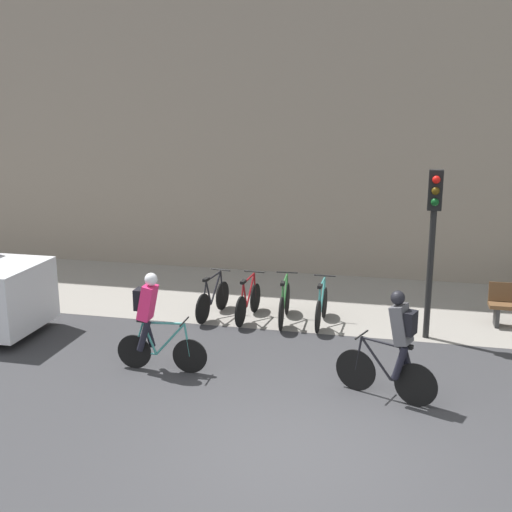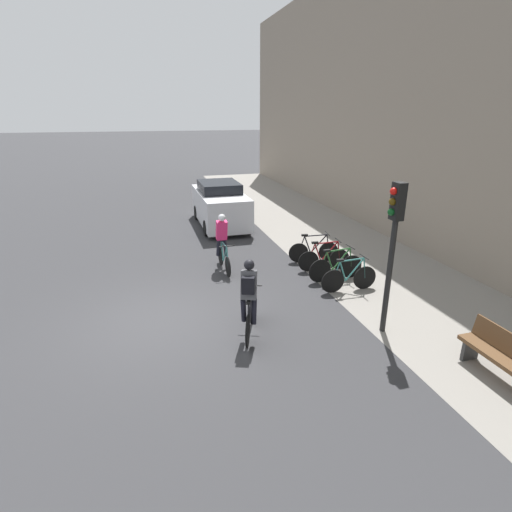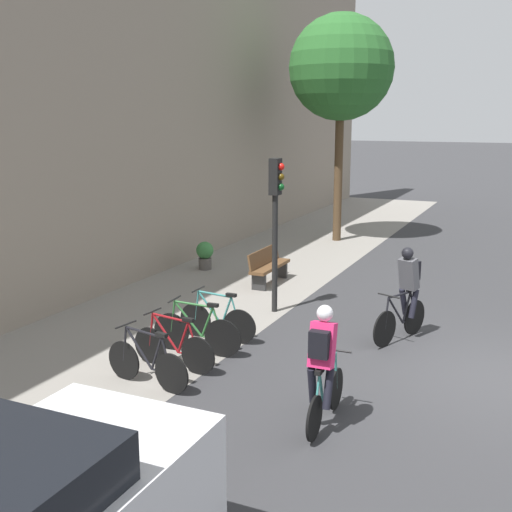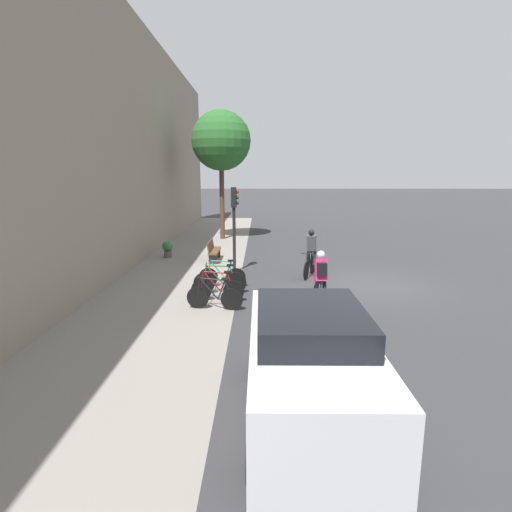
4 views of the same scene
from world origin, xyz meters
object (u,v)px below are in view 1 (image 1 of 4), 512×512
(parked_bike_1, at_px, (248,301))
(parked_bike_2, at_px, (284,303))
(cyclist_pink, at_px, (151,318))
(cyclist_grey, at_px, (397,343))
(parked_bike_0, at_px, (213,299))
(parked_bike_3, at_px, (321,306))
(traffic_light_pole, at_px, (433,223))

(parked_bike_1, distance_m, parked_bike_2, 0.79)
(cyclist_pink, relative_size, cyclist_grey, 0.98)
(cyclist_grey, distance_m, parked_bike_1, 4.51)
(parked_bike_0, xyz_separation_m, parked_bike_2, (1.57, 0.00, 0.02))
(parked_bike_1, relative_size, parked_bike_2, 0.96)
(parked_bike_1, bearing_deg, parked_bike_2, 0.03)
(cyclist_pink, distance_m, parked_bike_2, 3.49)
(parked_bike_2, height_order, parked_bike_3, parked_bike_2)
(parked_bike_2, bearing_deg, parked_bike_0, -179.99)
(parked_bike_3, xyz_separation_m, traffic_light_pole, (2.11, -0.30, 1.91))
(parked_bike_1, bearing_deg, traffic_light_pole, -4.60)
(cyclist_grey, height_order, parked_bike_0, cyclist_grey)
(parked_bike_2, distance_m, parked_bike_3, 0.78)
(cyclist_pink, distance_m, cyclist_grey, 4.12)
(cyclist_pink, relative_size, parked_bike_0, 1.07)
(traffic_light_pole, bearing_deg, parked_bike_3, 172.00)
(cyclist_pink, distance_m, parked_bike_1, 3.16)
(parked_bike_0, xyz_separation_m, traffic_light_pole, (4.47, -0.30, 1.92))
(parked_bike_1, bearing_deg, parked_bike_0, -180.00)
(parked_bike_1, xyz_separation_m, traffic_light_pole, (3.68, -0.30, 1.91))
(cyclist_pink, relative_size, parked_bike_1, 1.07)
(cyclist_grey, xyz_separation_m, parked_bike_1, (-3.12, 3.21, -0.55))
(parked_bike_0, distance_m, parked_bike_1, 0.78)
(parked_bike_0, relative_size, parked_bike_1, 0.99)
(parked_bike_0, distance_m, parked_bike_3, 2.35)
(cyclist_grey, height_order, traffic_light_pole, traffic_light_pole)
(cyclist_pink, height_order, parked_bike_2, cyclist_pink)
(cyclist_pink, xyz_separation_m, parked_bike_2, (1.78, 2.95, -0.54))
(parked_bike_2, xyz_separation_m, parked_bike_3, (0.78, 0.00, -0.01))
(cyclist_pink, height_order, traffic_light_pole, traffic_light_pole)
(parked_bike_3, bearing_deg, parked_bike_2, -179.98)
(parked_bike_1, distance_m, traffic_light_pole, 4.16)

